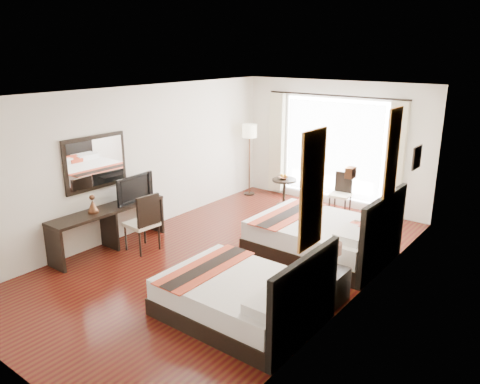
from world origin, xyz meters
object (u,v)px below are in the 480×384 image
Objects in this scene: television at (132,188)px; fruit_bowl at (283,178)px; bed_near at (244,297)px; table_lamp at (334,250)px; floor_lamp at (250,136)px; console_desk at (109,228)px; vase at (324,269)px; bed_far at (324,236)px; window_chair at (340,201)px; side_table at (284,193)px; desk_chair at (143,233)px; nightstand at (330,286)px.

television reaches higher than fruit_bowl.
bed_near is 5.87× the size of table_lamp.
console_desk is at bearing -90.80° from floor_lamp.
bed_far is at bearing 117.23° from vase.
bed_far reaches higher than window_chair.
fruit_bowl is (1.19, 3.88, 0.28)m from console_desk.
television is 3.61m from floor_lamp.
television is (-3.26, 0.90, 0.71)m from bed_near.
side_table is (-2.06, 4.25, 0.02)m from bed_near.
bed_near is at bearing -109.91° from television.
bed_near is 3.45m from television.
desk_chair is 5.36× the size of fruit_bowl.
table_lamp is at bearing 92.96° from vase.
fruit_bowl is at bearing -23.83° from television.
bed_near is 1.16m from vase.
television is 0.97× the size of window_chair.
table_lamp is at bearing -40.08° from floor_lamp.
nightstand is 0.78× the size of side_table.
table_lamp is (0.80, -1.26, 0.41)m from bed_far.
side_table is at bearing 131.23° from nightstand.
television reaches higher than nightstand.
vase is 5.40m from floor_lamp.
bed_near is 4.08× the size of nightstand.
television is at bearing -109.39° from fruit_bowl.
bed_near is at bearing 3.61° from window_chair.
desk_chair is 1.20× the size of window_chair.
vase reaches higher than nightstand.
window_chair is at bearing 100.31° from bed_near.
console_desk is 4.08m from side_table.
bed_near is at bearing -63.80° from fruit_bowl.
bed_near is 2.30× the size of window_chair.
bed_near is 2.36× the size of television.
vase is 0.06× the size of console_desk.
desk_chair is at bearing -82.67° from floor_lamp.
fruit_bowl is (1.14, -0.25, -0.80)m from floor_lamp.
vase is 4.02m from console_desk.
bed_far is 1.31× the size of floor_lamp.
table_lamp is 5.15m from floor_lamp.
side_table is 0.34m from fruit_bowl.
console_desk is 3.46× the size of side_table.
console_desk is (-3.96, -0.85, -0.36)m from table_lamp.
window_chair is (-1.54, 3.72, -0.30)m from vase.
side_table is at bearing 115.88° from bed_near.
bed_far is at bearing 122.34° from table_lamp.
floor_lamp is at bearing 146.86° from bed_far.
nightstand is (0.72, 1.08, -0.06)m from bed_near.
side_table is 0.72× the size of window_chair.
side_table is (1.22, 3.90, -0.06)m from console_desk.
fruit_bowl reaches higher than vase.
console_desk is 11.11× the size of fruit_bowl.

